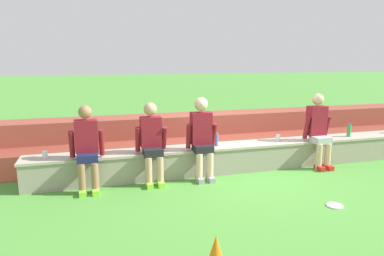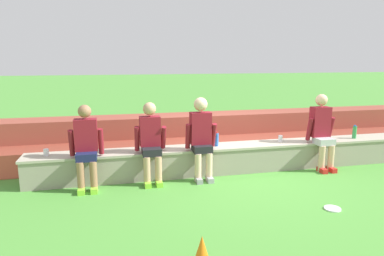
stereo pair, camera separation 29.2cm
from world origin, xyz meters
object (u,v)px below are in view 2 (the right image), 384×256
plastic_cup_left_end (280,139)px  person_left_of_center (151,140)px  water_bottle_near_right (217,139)px  frisbee (332,209)px  person_far_left (86,145)px  plastic_cup_right_end (46,152)px  sports_cone (202,251)px  water_bottle_near_left (354,132)px  person_right_of_center (322,130)px  person_center (201,136)px

plastic_cup_left_end → person_left_of_center: bearing=-174.1°
water_bottle_near_right → frisbee: (1.08, -1.87, -0.59)m
person_far_left → plastic_cup_right_end: 0.72m
frisbee → sports_cone: bearing=-157.5°
person_left_of_center → plastic_cup_right_end: person_left_of_center is taller
water_bottle_near_left → plastic_cup_left_end: bearing=177.3°
person_right_of_center → sports_cone: bearing=-139.4°
person_far_left → plastic_cup_right_end: size_ratio=12.10×
person_far_left → frisbee: (3.27, -1.59, -0.68)m
plastic_cup_right_end → sports_cone: (1.85, -2.75, -0.38)m
sports_cone → person_far_left: bearing=116.3°
water_bottle_near_right → person_right_of_center: bearing=-6.4°
plastic_cup_right_end → plastic_cup_left_end: bearing=0.2°
water_bottle_near_left → plastic_cup_left_end: size_ratio=2.18×
frisbee → plastic_cup_right_end: bearing=154.2°
person_left_of_center → water_bottle_near_left: person_left_of_center is taller
person_left_of_center → water_bottle_near_left: size_ratio=5.05×
water_bottle_near_right → sports_cone: 2.93m
person_far_left → person_right_of_center: bearing=0.8°
person_far_left → water_bottle_near_left: size_ratio=5.05×
person_center → water_bottle_near_left: 3.14m
water_bottle_near_right → plastic_cup_right_end: 2.84m
person_center → sports_cone: 2.62m
person_right_of_center → plastic_cup_left_end: 0.76m
person_far_left → person_center: person_center is taller
water_bottle_near_right → plastic_cup_left_end: water_bottle_near_right is taller
person_left_of_center → water_bottle_near_right: person_left_of_center is taller
plastic_cup_right_end → frisbee: (3.91, -1.89, -0.53)m
water_bottle_near_left → plastic_cup_left_end: (-1.53, 0.07, -0.06)m
person_center → sports_cone: person_center is taller
sports_cone → plastic_cup_right_end: bearing=124.0°
person_far_left → sports_cone: size_ratio=4.16×
water_bottle_near_left → frisbee: 2.58m
person_left_of_center → water_bottle_near_right: 1.21m
person_center → person_far_left: bearing=-179.3°
person_left_of_center → plastic_cup_right_end: size_ratio=12.10×
person_right_of_center → plastic_cup_left_end: (-0.69, 0.26, -0.19)m
water_bottle_near_left → person_center: bearing=-175.9°
person_far_left → sports_cone: bearing=-63.7°
plastic_cup_left_end → sports_cone: (-2.24, -2.76, -0.39)m
plastic_cup_left_end → frisbee: size_ratio=0.53×
person_right_of_center → sports_cone: (-2.93, -2.51, -0.57)m
person_left_of_center → sports_cone: (0.20, -2.51, -0.54)m
person_center → plastic_cup_left_end: person_center is taller
person_center → frisbee: bearing=-48.7°
frisbee → person_center: bearing=131.3°
person_left_of_center → person_far_left: bearing=-176.4°
person_center → plastic_cup_right_end: bearing=173.7°
person_right_of_center → person_center: bearing=-179.1°
person_center → frisbee: (1.42, -1.62, -0.73)m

